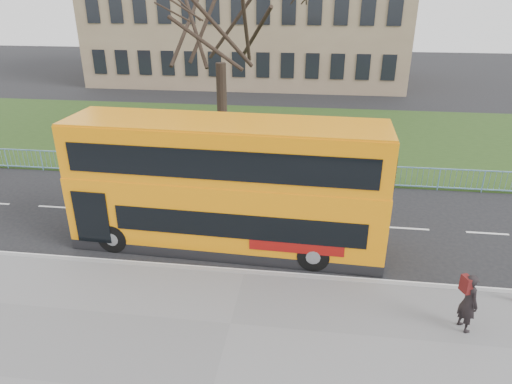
{
  "coord_description": "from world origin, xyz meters",
  "views": [
    {
      "loc": [
        2.05,
        -14.17,
        8.75
      ],
      "look_at": [
        0.06,
        1.0,
        1.91
      ],
      "focal_mm": 32.0,
      "sensor_mm": 36.0,
      "label": 1
    }
  ],
  "objects": [
    {
      "name": "grass_verge",
      "position": [
        0.0,
        14.3,
        0.04
      ],
      "size": [
        80.0,
        15.4,
        0.08
      ],
      "primitive_type": "cube",
      "color": "#223A15",
      "rests_on": "ground"
    },
    {
      "name": "ground",
      "position": [
        0.0,
        0.0,
        0.0
      ],
      "size": [
        120.0,
        120.0,
        0.0
      ],
      "primitive_type": "plane",
      "color": "black",
      "rests_on": "ground"
    },
    {
      "name": "guard_railing",
      "position": [
        0.0,
        6.6,
        0.55
      ],
      "size": [
        40.0,
        0.12,
        1.1
      ],
      "primitive_type": null,
      "color": "#76ADD3",
      "rests_on": "ground"
    },
    {
      "name": "bare_tree",
      "position": [
        -3.0,
        10.0,
        6.16
      ],
      "size": [
        8.52,
        8.52,
        12.17
      ],
      "primitive_type": null,
      "color": "black",
      "rests_on": "grass_verge"
    },
    {
      "name": "kerb",
      "position": [
        0.0,
        -1.55,
        0.07
      ],
      "size": [
        80.0,
        0.2,
        0.14
      ],
      "primitive_type": "cube",
      "color": "gray",
      "rests_on": "ground"
    },
    {
      "name": "civic_building",
      "position": [
        -5.0,
        35.0,
        7.0
      ],
      "size": [
        30.0,
        15.0,
        14.0
      ],
      "primitive_type": "cube",
      "color": "#887156",
      "rests_on": "ground"
    },
    {
      "name": "pedestrian",
      "position": [
        6.44,
        -3.47,
        0.99
      ],
      "size": [
        0.62,
        0.74,
        1.74
      ],
      "primitive_type": "imported",
      "rotation": [
        0.0,
        0.0,
        1.95
      ],
      "color": "black",
      "rests_on": "pavement"
    },
    {
      "name": "yellow_bus",
      "position": [
        -0.92,
        0.39,
        2.49
      ],
      "size": [
        11.17,
        3.05,
        4.64
      ],
      "rotation": [
        0.0,
        0.0,
        -0.04
      ],
      "color": "orange",
      "rests_on": "ground"
    }
  ]
}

